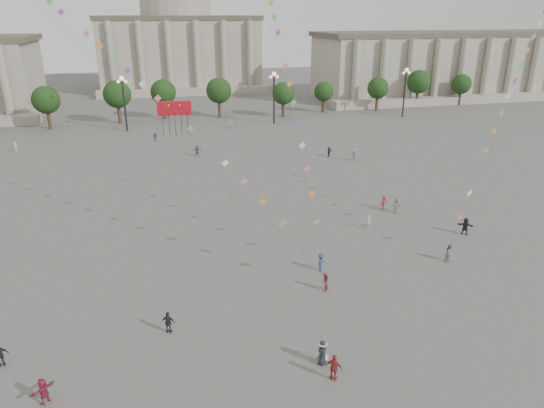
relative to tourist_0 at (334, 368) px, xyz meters
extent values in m
plane|color=#52504D|center=(0.55, 5.84, -0.93)|extent=(360.00, 360.00, 0.00)
cube|color=gray|center=(75.55, 100.84, 7.07)|extent=(80.00, 22.00, 16.00)
cube|color=#4F463A|center=(75.55, 100.84, 15.67)|extent=(81.60, 22.44, 1.20)
cube|color=gray|center=(75.55, 87.84, 0.07)|extent=(84.00, 4.00, 2.00)
cube|color=gray|center=(0.55, 135.84, 9.07)|extent=(46.00, 30.00, 20.00)
cube|color=#4F463A|center=(0.55, 135.84, 19.67)|extent=(46.92, 30.60, 1.20)
cube|color=gray|center=(0.55, 118.84, 0.07)|extent=(48.30, 4.00, 2.00)
cylinder|color=gray|center=(0.55, 135.84, 21.57)|extent=(21.00, 21.00, 5.00)
sphere|color=gray|center=(0.55, 135.84, 24.07)|extent=(21.00, 21.00, 21.00)
cylinder|color=#34241A|center=(-29.45, 83.84, 0.83)|extent=(0.70, 0.70, 3.52)
sphere|color=black|center=(-29.45, 83.84, 4.51)|extent=(5.12, 5.12, 5.12)
cylinder|color=#34241A|center=(-17.45, 83.84, 0.83)|extent=(0.70, 0.70, 3.52)
sphere|color=black|center=(-17.45, 83.84, 4.51)|extent=(5.12, 5.12, 5.12)
cylinder|color=#34241A|center=(-5.45, 83.84, 0.83)|extent=(0.70, 0.70, 3.52)
sphere|color=black|center=(-5.45, 83.84, 4.51)|extent=(5.12, 5.12, 5.12)
cylinder|color=#34241A|center=(6.55, 83.84, 0.83)|extent=(0.70, 0.70, 3.52)
sphere|color=black|center=(6.55, 83.84, 4.51)|extent=(5.12, 5.12, 5.12)
cylinder|color=#34241A|center=(18.55, 83.84, 0.83)|extent=(0.70, 0.70, 3.52)
sphere|color=black|center=(18.55, 83.84, 4.51)|extent=(5.12, 5.12, 5.12)
cylinder|color=#34241A|center=(30.55, 83.84, 0.83)|extent=(0.70, 0.70, 3.52)
sphere|color=black|center=(30.55, 83.84, 4.51)|extent=(5.12, 5.12, 5.12)
cylinder|color=#34241A|center=(42.55, 83.84, 0.83)|extent=(0.70, 0.70, 3.52)
sphere|color=black|center=(42.55, 83.84, 4.51)|extent=(5.12, 5.12, 5.12)
cylinder|color=#34241A|center=(54.55, 83.84, 0.83)|extent=(0.70, 0.70, 3.52)
sphere|color=black|center=(54.55, 83.84, 4.51)|extent=(5.12, 5.12, 5.12)
cylinder|color=#34241A|center=(66.55, 83.84, 0.83)|extent=(0.70, 0.70, 3.52)
sphere|color=black|center=(66.55, 83.84, 4.51)|extent=(5.12, 5.12, 5.12)
cylinder|color=#262628|center=(-14.45, 75.84, 4.07)|extent=(0.36, 0.36, 10.00)
sphere|color=#FFE5B2|center=(-14.45, 75.84, 9.27)|extent=(0.90, 0.90, 0.90)
sphere|color=#FFE5B2|center=(-15.15, 75.84, 8.67)|extent=(0.60, 0.60, 0.60)
sphere|color=#FFE5B2|center=(-13.75, 75.84, 8.67)|extent=(0.60, 0.60, 0.60)
cylinder|color=#262628|center=(15.55, 75.84, 4.07)|extent=(0.36, 0.36, 10.00)
sphere|color=#FFE5B2|center=(15.55, 75.84, 9.27)|extent=(0.90, 0.90, 0.90)
sphere|color=#FFE5B2|center=(14.85, 75.84, 8.67)|extent=(0.60, 0.60, 0.60)
sphere|color=#FFE5B2|center=(16.25, 75.84, 8.67)|extent=(0.60, 0.60, 0.60)
cylinder|color=#262628|center=(45.55, 75.84, 4.07)|extent=(0.36, 0.36, 10.00)
sphere|color=#FFE5B2|center=(45.55, 75.84, 9.27)|extent=(0.90, 0.90, 0.90)
sphere|color=#FFE5B2|center=(44.85, 75.84, 8.67)|extent=(0.60, 0.60, 0.60)
sphere|color=#FFE5B2|center=(46.25, 75.84, 8.67)|extent=(0.60, 0.60, 0.60)
imported|color=#3A4683|center=(-9.26, 66.38, -0.17)|extent=(0.94, 0.50, 1.53)
imported|color=black|center=(21.20, 17.12, -0.01)|extent=(1.72, 1.42, 1.85)
imported|color=silver|center=(5.98, 73.26, 0.03)|extent=(1.26, 1.86, 1.92)
imported|color=#59595D|center=(16.99, 24.23, 0.00)|extent=(1.29, 0.86, 1.86)
imported|color=silver|center=(20.90, 45.62, -0.01)|extent=(1.64, 1.56, 1.85)
imported|color=maroon|center=(16.19, 25.76, -0.11)|extent=(1.20, 0.94, 1.64)
imported|color=#232228|center=(17.87, 48.81, -0.14)|extent=(1.40, 1.34, 1.59)
imported|color=silver|center=(-32.08, 64.03, -0.03)|extent=(0.44, 0.67, 1.81)
imported|color=slate|center=(-2.89, 54.33, -0.01)|extent=(1.77, 0.86, 1.84)
imported|color=silver|center=(11.97, 20.96, -0.17)|extent=(0.65, 0.66, 1.53)
imported|color=maroon|center=(0.00, 0.00, 0.00)|extent=(1.13, 1.05, 1.86)
imported|color=#222228|center=(-9.86, 7.54, -0.08)|extent=(1.09, 0.79, 1.71)
imported|color=#972940|center=(-17.40, 2.40, -0.08)|extent=(1.52, 1.43, 1.71)
imported|color=black|center=(-20.74, 6.57, -0.05)|extent=(1.10, 0.61, 1.77)
imported|color=#9B2A42|center=(3.09, 10.20, -0.14)|extent=(0.92, 0.97, 1.59)
imported|color=navy|center=(3.93, 13.46, -0.09)|extent=(1.21, 1.23, 1.69)
imported|color=slate|center=(16.16, 12.24, -0.04)|extent=(1.07, 0.97, 1.78)
imported|color=black|center=(-0.20, 1.61, -0.05)|extent=(1.03, 0.97, 1.77)
cone|color=white|center=(-0.20, 1.61, 0.69)|extent=(0.52, 0.52, 0.14)
cylinder|color=white|center=(-0.20, 1.61, 0.63)|extent=(0.60, 0.60, 0.02)
cube|color=white|center=(0.05, 1.46, -0.38)|extent=(0.22, 0.10, 0.35)
cube|color=red|center=(-8.24, 9.46, 14.97)|extent=(2.21, 0.58, 1.02)
cube|color=#18853C|center=(-8.59, 9.42, 15.22)|extent=(0.35, 0.20, 0.34)
cube|color=#1C3E9B|center=(-7.89, 9.42, 15.22)|extent=(0.35, 0.20, 0.34)
sphere|color=gold|center=(-8.59, 9.38, 15.22)|extent=(0.20, 0.20, 0.20)
sphere|color=gold|center=(-7.89, 9.38, 15.22)|extent=(0.20, 0.20, 0.20)
cylinder|color=#3F3F3F|center=(-4.12, 4.73, 7.82)|extent=(0.02, 0.02, 19.02)
cylinder|color=#3F3F3F|center=(-15.63, 35.03, 16.93)|extent=(0.02, 0.02, 70.29)
cube|color=#8151A2|center=(1.76, 11.97, 2.49)|extent=(0.76, 0.25, 0.76)
cube|color=#56BB5D|center=(0.42, 13.75, 4.04)|extent=(0.76, 0.25, 0.76)
cube|color=orange|center=(-0.92, 15.52, 5.47)|extent=(0.76, 0.25, 0.76)
cube|color=#D26F8B|center=(-2.26, 17.29, 6.83)|extent=(0.76, 0.25, 0.76)
cube|color=white|center=(-3.59, 19.07, 8.13)|extent=(0.76, 0.25, 0.76)
cube|color=#8151A2|center=(-4.93, 20.84, 9.40)|extent=(0.76, 0.25, 0.76)
cube|color=#56BB5D|center=(-6.27, 22.62, 10.64)|extent=(0.76, 0.25, 0.76)
cube|color=orange|center=(-7.61, 24.39, 11.85)|extent=(0.76, 0.25, 0.76)
cube|color=#D26F8B|center=(-8.94, 26.16, 13.04)|extent=(0.76, 0.25, 0.76)
cube|color=white|center=(-10.28, 27.94, 14.21)|extent=(0.76, 0.25, 0.76)
cube|color=#8151A2|center=(-11.62, 29.71, 15.36)|extent=(0.76, 0.25, 0.76)
cube|color=#56BB5D|center=(-12.96, 31.49, 16.49)|extent=(0.76, 0.25, 0.76)
cube|color=orange|center=(-14.29, 33.26, 17.61)|extent=(0.76, 0.25, 0.76)
cube|color=#D26F8B|center=(-15.63, 35.03, 18.72)|extent=(0.76, 0.25, 0.76)
cube|color=white|center=(-16.97, 36.81, 19.82)|extent=(0.76, 0.25, 0.76)
cube|color=#8151A2|center=(-18.31, 38.58, 20.90)|extent=(0.76, 0.25, 0.76)
cube|color=#56BB5D|center=(-19.64, 40.36, 21.98)|extent=(0.76, 0.25, 0.76)
cube|color=#56BB5D|center=(3.99, 15.21, 3.15)|extent=(0.76, 0.25, 0.76)
cube|color=orange|center=(4.04, 16.96, 5.22)|extent=(0.76, 0.25, 0.76)
cube|color=#D26F8B|center=(4.09, 18.70, 7.13)|extent=(0.76, 0.25, 0.76)
cube|color=white|center=(4.14, 20.45, 8.95)|extent=(0.76, 0.25, 0.76)
cube|color=#8151A2|center=(4.19, 22.20, 10.70)|extent=(0.76, 0.25, 0.76)
cube|color=#56BB5D|center=(4.24, 23.94, 12.40)|extent=(0.76, 0.25, 0.76)
cube|color=orange|center=(4.29, 25.69, 14.06)|extent=(0.76, 0.25, 0.76)
cube|color=#D26F8B|center=(4.35, 27.44, 15.68)|extent=(0.76, 0.25, 0.76)
cube|color=white|center=(4.40, 29.18, 17.27)|extent=(0.76, 0.25, 0.76)
cube|color=#8151A2|center=(4.45, 30.93, 18.83)|extent=(0.76, 0.25, 0.76)
cube|color=#56BB5D|center=(4.50, 32.67, 20.37)|extent=(0.76, 0.25, 0.76)
cube|color=orange|center=(4.55, 34.42, 21.89)|extent=(0.76, 0.25, 0.76)
cylinder|color=#3F3F3F|center=(35.81, 28.12, 19.02)|extent=(0.02, 0.02, 62.58)
cube|color=#D26F8B|center=(17.67, 13.46, 2.88)|extent=(0.76, 0.25, 0.76)
cube|color=white|center=(19.18, 14.68, 4.74)|extent=(0.76, 0.25, 0.76)
cube|color=#8151A2|center=(20.69, 15.90, 6.46)|extent=(0.76, 0.25, 0.76)
cube|color=#56BB5D|center=(22.21, 17.12, 8.09)|extent=(0.76, 0.25, 0.76)
cube|color=orange|center=(23.72, 18.34, 9.66)|extent=(0.76, 0.25, 0.76)
cube|color=#D26F8B|center=(25.23, 19.57, 11.18)|extent=(0.76, 0.25, 0.76)
cube|color=white|center=(26.74, 20.79, 12.67)|extent=(0.76, 0.25, 0.76)
cube|color=#8151A2|center=(28.25, 22.01, 14.12)|extent=(0.76, 0.25, 0.76)
cube|color=#56BB5D|center=(29.76, 23.23, 15.55)|extent=(0.76, 0.25, 0.76)
cube|color=orange|center=(31.28, 24.45, 16.95)|extent=(0.76, 0.25, 0.76)
cube|color=#D26F8B|center=(32.79, 25.67, 18.33)|extent=(0.76, 0.25, 0.76)
cube|color=white|center=(34.30, 26.90, 19.70)|extent=(0.76, 0.25, 0.76)
camera|label=1|loc=(-9.80, -22.84, 20.72)|focal=32.00mm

